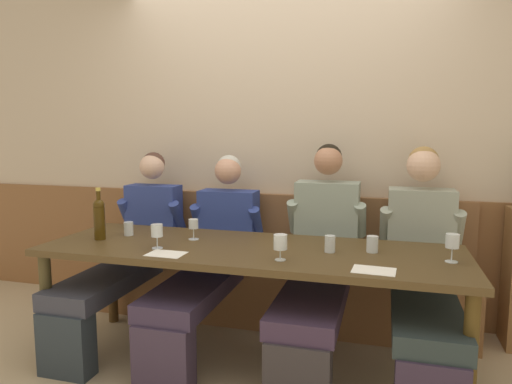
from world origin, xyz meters
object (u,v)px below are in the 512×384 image
Objects in this scene: wine_bottle_green_tall at (99,217)px; wine_glass_by_bottle at (157,232)px; person_right_seat at (211,253)px; wine_glass_near_bucket at (193,225)px; dining_table at (249,259)px; wine_glass_right_end at (280,243)px; wall_bench at (276,284)px; person_left_seat at (129,247)px; water_tumbler_right at (372,244)px; water_tumbler_left at (129,229)px; person_center_left_seat at (320,253)px; water_tumbler_center at (330,244)px; person_center_right_seat at (423,259)px; wine_glass_left_end at (452,243)px.

wine_bottle_green_tall is 0.48m from wine_glass_by_bottle.
wine_glass_near_bucket is at bearing -98.60° from person_right_seat.
wine_glass_right_end reaches higher than dining_table.
wall_bench is at bearing 56.41° from wine_glass_near_bucket.
wine_glass_by_bottle is (-0.15, -0.48, 0.24)m from person_right_seat.
wine_glass_near_bucket is (0.59, -0.20, 0.23)m from person_left_seat.
water_tumbler_right is (0.71, 0.08, 0.12)m from dining_table.
water_tumbler_left is (-0.86, -0.60, 0.50)m from wall_bench.
person_center_left_seat is 0.61m from wine_glass_right_end.
person_left_seat is at bearing 169.37° from water_tumbler_center.
wine_glass_near_bucket is at bearing -161.97° from person_center_left_seat.
person_center_left_seat reaches higher than water_tumbler_right.
water_tumbler_center is (0.87, -0.07, -0.04)m from wine_glass_near_bucket.
dining_table is 26.64× the size of water_tumbler_right.
wine_glass_by_bottle is (-0.12, -0.27, 0.01)m from wine_glass_near_bucket.
water_tumbler_left is 1.34m from water_tumbler_center.
person_center_left_seat is at bearing 76.37° from wine_glass_right_end.
water_tumbler_right is (1.68, 0.15, -0.10)m from wine_bottle_green_tall.
water_tumbler_center reaches higher than dining_table.
wine_glass_by_bottle is at bearing -161.15° from dining_table.
person_center_left_seat is (1.37, 0.05, 0.05)m from person_left_seat.
person_left_seat is 0.63m from person_right_seat.
dining_table is 0.44m from wine_glass_near_bucket.
person_left_seat is 0.94× the size of person_center_left_seat.
wine_glass_by_bottle is (-0.89, -0.52, 0.20)m from person_center_left_seat.
person_center_right_seat is at bearing 32.02° from water_tumbler_center.
person_center_right_seat is (1.37, 0.04, 0.05)m from person_right_seat.
wine_glass_right_end is at bearing -146.81° from water_tumbler_right.
dining_table is 1.86× the size of person_center_left_seat.
wine_glass_right_end is at bearing -7.23° from wine_bottle_green_tall.
dining_table is 0.48m from person_right_seat.
person_right_seat is 0.74m from person_center_left_seat.
wall_bench is at bearing 139.48° from water_tumbler_right.
wall_bench is 18.48× the size of wine_glass_left_end.
water_tumbler_center is at bearing -18.85° from person_right_seat.
wine_glass_by_bottle is (-1.63, -0.17, -0.01)m from wine_glass_left_end.
wall_bench is 1.37m from wine_bottle_green_tall.
water_tumbler_center is at bearing -2.86° from water_tumbler_left.
person_left_seat reaches higher than wine_glass_right_end.
person_center_right_seat is at bearing 0.63° from person_center_left_seat.
wine_glass_by_bottle is (-0.51, -0.86, 0.55)m from wall_bench.
water_tumbler_center is at bearing 2.38° from dining_table.
person_center_left_seat is 0.84m from wine_glass_near_bucket.
person_right_seat is (-0.36, -0.38, 0.32)m from wall_bench.
wine_glass_by_bottle reaches higher than water_tumbler_right.
wine_bottle_green_tall is (-0.97, -0.76, 0.60)m from wall_bench.
person_left_seat is 14.03× the size of water_tumbler_left.
water_tumbler_right is at bearing 5.16° from wine_bottle_green_tall.
person_left_seat is 1.00× the size of person_right_seat.
wine_glass_near_bucket is 1.11m from water_tumbler_right.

